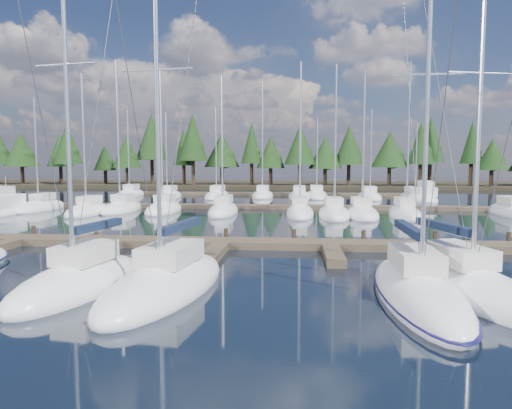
# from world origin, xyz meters

# --- Properties ---
(ground) EXTENTS (260.00, 260.00, 0.00)m
(ground) POSITION_xyz_m (0.00, 30.00, 0.00)
(ground) COLOR black
(ground) RESTS_ON ground
(far_shore) EXTENTS (220.00, 30.00, 0.60)m
(far_shore) POSITION_xyz_m (0.00, 90.00, 0.30)
(far_shore) COLOR black
(far_shore) RESTS_ON ground
(main_dock) EXTENTS (44.00, 6.13, 0.90)m
(main_dock) POSITION_xyz_m (0.00, 17.36, 0.20)
(main_dock) COLOR #4C402F
(main_dock) RESTS_ON ground
(back_docks) EXTENTS (50.00, 21.80, 0.40)m
(back_docks) POSITION_xyz_m (0.00, 49.58, 0.20)
(back_docks) COLOR #4C402F
(back_docks) RESTS_ON ground
(front_sailboat_2) EXTENTS (3.78, 7.83, 14.90)m
(front_sailboat_2) POSITION_xyz_m (-3.90, 8.67, 0.31)
(front_sailboat_2) COLOR white
(front_sailboat_2) RESTS_ON ground
(front_sailboat_3) EXTENTS (4.23, 9.25, 14.47)m
(front_sailboat_3) POSITION_xyz_m (-0.62, 8.79, 0.29)
(front_sailboat_3) COLOR white
(front_sailboat_3) RESTS_ON ground
(front_sailboat_4) EXTENTS (2.75, 9.47, 13.84)m
(front_sailboat_4) POSITION_xyz_m (8.41, 8.61, 0.29)
(front_sailboat_4) COLOR white
(front_sailboat_4) RESTS_ON ground
(front_sailboat_5) EXTENTS (4.74, 9.40, 14.18)m
(front_sailboat_5) POSITION_xyz_m (10.30, 9.56, 0.29)
(front_sailboat_5) COLOR white
(front_sailboat_5) RESTS_ON ground
(back_sailboat_rows) EXTENTS (48.09, 32.34, 16.59)m
(back_sailboat_rows) POSITION_xyz_m (0.52, 44.78, 0.26)
(back_sailboat_rows) COLOR white
(back_sailboat_rows) RESTS_ON ground
(motor_yacht_left) EXTENTS (3.36, 8.72, 4.28)m
(motor_yacht_left) POSITION_xyz_m (-23.16, 32.20, 0.48)
(motor_yacht_left) COLOR white
(motor_yacht_left) RESTS_ON ground
(motor_yacht_right) EXTENTS (3.18, 8.41, 4.13)m
(motor_yacht_right) POSITION_xyz_m (20.29, 52.17, 0.46)
(motor_yacht_right) COLOR white
(motor_yacht_right) RESTS_ON ground
(tree_line) EXTENTS (184.73, 11.62, 14.18)m
(tree_line) POSITION_xyz_m (-3.81, 80.28, 7.49)
(tree_line) COLOR black
(tree_line) RESTS_ON far_shore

